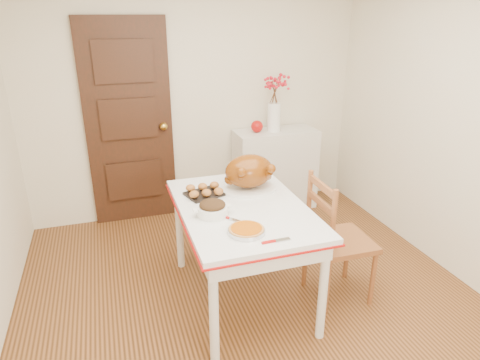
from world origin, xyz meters
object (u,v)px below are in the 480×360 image
object	(u,v)px
kitchen_table	(242,253)
pumpkin_pie	(246,230)
turkey_platter	(249,173)
sideboard	(275,169)
chair_oak	(341,238)

from	to	relation	value
kitchen_table	pumpkin_pie	world-z (taller)	pumpkin_pie
kitchen_table	turkey_platter	size ratio (longest dim) A/B	2.99
sideboard	pumpkin_pie	size ratio (longest dim) A/B	3.81
pumpkin_pie	kitchen_table	bearing A→B (deg)	75.54
sideboard	pumpkin_pie	bearing A→B (deg)	-117.48
pumpkin_pie	sideboard	bearing A→B (deg)	62.52
kitchen_table	sideboard	bearing A→B (deg)	59.50
turkey_platter	pumpkin_pie	world-z (taller)	turkey_platter
turkey_platter	pumpkin_pie	xyz separation A→B (m)	(-0.24, -0.65, -0.11)
sideboard	pumpkin_pie	distance (m)	2.14
sideboard	chair_oak	bearing A→B (deg)	-95.27
sideboard	kitchen_table	world-z (taller)	sideboard
sideboard	turkey_platter	bearing A→B (deg)	-120.93
turkey_platter	chair_oak	bearing A→B (deg)	-49.88
kitchen_table	pumpkin_pie	size ratio (longest dim) A/B	5.63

